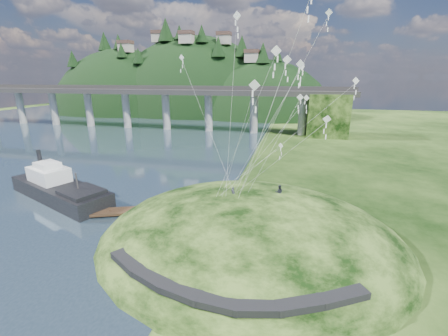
# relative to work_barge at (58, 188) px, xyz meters

# --- Properties ---
(ground) EXTENTS (320.00, 320.00, 0.00)m
(ground) POSITION_rel_work_barge_xyz_m (22.13, -7.02, -1.75)
(ground) COLOR black
(ground) RESTS_ON ground
(grass_hill) EXTENTS (36.00, 32.00, 13.00)m
(grass_hill) POSITION_rel_work_barge_xyz_m (30.13, -5.02, -3.25)
(grass_hill) COLOR black
(grass_hill) RESTS_ON ground
(footpath) EXTENTS (22.29, 5.84, 0.83)m
(footpath) POSITION_rel_work_barge_xyz_m (29.59, -16.76, 0.33)
(footpath) COLOR black
(footpath) RESTS_ON ground
(bridge) EXTENTS (160.00, 11.00, 15.00)m
(bridge) POSITION_rel_work_barge_xyz_m (-4.33, 63.05, 7.95)
(bridge) COLOR #2D2B2B
(bridge) RESTS_ON ground
(far_ridge) EXTENTS (153.00, 70.00, 94.50)m
(far_ridge) POSITION_rel_work_barge_xyz_m (-21.45, 115.15, -9.19)
(far_ridge) COLOR black
(far_ridge) RESTS_ON ground
(work_barge) EXTENTS (20.54, 12.67, 6.99)m
(work_barge) POSITION_rel_work_barge_xyz_m (0.00, 0.00, 0.00)
(work_barge) COLOR black
(work_barge) RESTS_ON ground
(wooden_dock) EXTENTS (13.60, 6.92, 0.98)m
(wooden_dock) POSITION_rel_work_barge_xyz_m (13.68, -2.28, -1.32)
(wooden_dock) COLOR #372316
(wooden_dock) RESTS_ON ground
(kite_flyers) EXTENTS (5.99, 2.50, 1.86)m
(kite_flyers) POSITION_rel_work_barge_xyz_m (32.02, -2.48, 3.97)
(kite_flyers) COLOR #262833
(kite_flyers) RESTS_ON ground
(kite_swarm) EXTENTS (20.09, 18.42, 17.87)m
(kite_swarm) POSITION_rel_work_barge_xyz_m (33.23, -4.45, 16.63)
(kite_swarm) COLOR white
(kite_swarm) RESTS_ON ground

